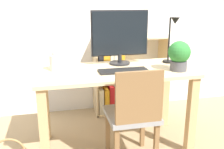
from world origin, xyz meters
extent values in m
plane|color=#997F5B|center=(0.00, 0.00, 0.00)|extent=(10.00, 10.00, 0.00)
cube|color=white|center=(0.00, 0.91, 1.30)|extent=(8.00, 0.05, 2.60)
cube|color=#D8BC8C|center=(0.00, 0.00, 0.71)|extent=(1.34, 0.66, 0.03)
cube|color=tan|center=(-0.61, -0.27, 0.35)|extent=(0.07, 0.07, 0.70)
cube|color=tan|center=(0.61, -0.27, 0.35)|extent=(0.07, 0.07, 0.70)
cube|color=tan|center=(-0.61, 0.27, 0.35)|extent=(0.07, 0.07, 0.70)
cube|color=tan|center=(0.61, 0.27, 0.35)|extent=(0.07, 0.07, 0.70)
cylinder|color=#232326|center=(0.09, 0.19, 0.74)|extent=(0.19, 0.19, 0.02)
cylinder|color=#232326|center=(0.09, 0.19, 0.78)|extent=(0.04, 0.04, 0.08)
cube|color=#232326|center=(0.09, 0.19, 1.02)|extent=(0.53, 0.02, 0.41)
cube|color=black|center=(0.09, 0.19, 1.02)|extent=(0.51, 0.03, 0.39)
cube|color=black|center=(0.06, -0.08, 0.74)|extent=(0.42, 0.15, 0.02)
cylinder|color=silver|center=(-0.49, 0.09, 0.80)|extent=(0.10, 0.10, 0.13)
sphere|color=silver|center=(-0.49, 0.09, 0.88)|extent=(0.06, 0.06, 0.06)
cylinder|color=black|center=(0.56, 0.14, 0.74)|extent=(0.10, 0.10, 0.02)
cylinder|color=black|center=(0.56, 0.14, 0.95)|extent=(0.02, 0.02, 0.40)
cylinder|color=black|center=(0.56, 0.09, 1.15)|extent=(0.01, 0.10, 0.01)
cone|color=black|center=(0.56, 0.04, 1.13)|extent=(0.08, 0.08, 0.06)
cylinder|color=#4C4C51|center=(0.52, -0.15, 0.77)|extent=(0.14, 0.14, 0.08)
sphere|color=#2D7A33|center=(0.52, -0.15, 0.89)|extent=(0.19, 0.19, 0.19)
cube|color=gray|center=(0.08, -0.24, 0.40)|extent=(0.40, 0.40, 0.04)
cube|color=brown|center=(0.08, -0.43, 0.62)|extent=(0.36, 0.03, 0.40)
cube|color=brown|center=(0.24, -0.41, 0.19)|extent=(0.04, 0.04, 0.38)
cube|color=brown|center=(-0.08, -0.08, 0.19)|extent=(0.04, 0.04, 0.38)
cube|color=brown|center=(0.24, -0.08, 0.19)|extent=(0.04, 0.04, 0.38)
cube|color=#D8BC8C|center=(-0.05, 0.74, 0.45)|extent=(0.02, 0.28, 0.90)
cube|color=#D8BC8C|center=(0.78, 0.74, 0.45)|extent=(0.02, 0.28, 0.90)
cube|color=#D8BC8C|center=(0.36, 0.74, 0.01)|extent=(0.85, 0.28, 0.02)
cube|color=#D8BC8C|center=(0.36, 0.74, 0.89)|extent=(0.85, 0.28, 0.02)
cube|color=#D8BC8C|center=(0.36, 0.74, 0.45)|extent=(0.81, 0.28, 0.02)
cube|color=beige|center=(0.00, 0.74, 0.17)|extent=(0.05, 0.24, 0.30)
cube|color=orange|center=(0.07, 0.74, 0.16)|extent=(0.05, 0.24, 0.29)
cube|color=red|center=(0.13, 0.74, 0.18)|extent=(0.05, 0.24, 0.33)
cube|color=black|center=(0.00, 0.74, 0.61)|extent=(0.05, 0.24, 0.30)
cube|color=orange|center=(0.07, 0.74, 0.60)|extent=(0.07, 0.24, 0.27)
cube|color=beige|center=(0.12, 0.74, 0.61)|extent=(0.04, 0.24, 0.30)
cube|color=beige|center=(0.18, 0.74, 0.65)|extent=(0.07, 0.24, 0.37)
cube|color=orange|center=(0.25, 0.74, 0.58)|extent=(0.04, 0.24, 0.25)
camera|label=1|loc=(-0.52, -2.13, 1.32)|focal=42.00mm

